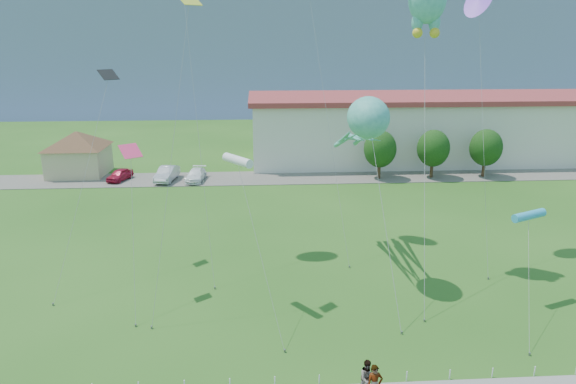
{
  "coord_description": "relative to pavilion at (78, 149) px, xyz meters",
  "views": [
    {
      "loc": [
        -3.63,
        -20.87,
        14.88
      ],
      "look_at": [
        -1.82,
        8.0,
        6.32
      ],
      "focal_mm": 32.0,
      "sensor_mm": 36.0,
      "label": 1
    }
  ],
  "objects": [
    {
      "name": "ground",
      "position": [
        24.0,
        -38.0,
        -3.02
      ],
      "size": [
        160.0,
        160.0,
        0.0
      ],
      "primitive_type": "plane",
      "color": "#265718",
      "rests_on": "ground"
    },
    {
      "name": "parking_strip",
      "position": [
        24.0,
        -3.0,
        -2.99
      ],
      "size": [
        70.0,
        6.0,
        0.06
      ],
      "primitive_type": "cube",
      "color": "#59544C",
      "rests_on": "ground"
    },
    {
      "name": "hill_ridge",
      "position": [
        24.0,
        82.0,
        9.48
      ],
      "size": [
        160.0,
        50.0,
        25.0
      ],
      "primitive_type": "cube",
      "color": "gray",
      "rests_on": "ground"
    },
    {
      "name": "pavilion",
      "position": [
        0.0,
        0.0,
        0.0
      ],
      "size": [
        9.2,
        9.2,
        5.0
      ],
      "color": "tan",
      "rests_on": "ground"
    },
    {
      "name": "warehouse",
      "position": [
        50.0,
        6.0,
        1.1
      ],
      "size": [
        61.0,
        15.0,
        8.2
      ],
      "color": "beige",
      "rests_on": "ground"
    },
    {
      "name": "rope_fence",
      "position": [
        24.0,
        -39.3,
        -2.77
      ],
      "size": [
        26.05,
        0.05,
        0.5
      ],
      "color": "white",
      "rests_on": "ground"
    },
    {
      "name": "tree_near",
      "position": [
        34.0,
        -4.0,
        0.36
      ],
      "size": [
        3.6,
        3.6,
        5.47
      ],
      "color": "#3F2B19",
      "rests_on": "ground"
    },
    {
      "name": "tree_mid",
      "position": [
        40.0,
        -4.0,
        0.36
      ],
      "size": [
        3.6,
        3.6,
        5.47
      ],
      "color": "#3F2B19",
      "rests_on": "ground"
    },
    {
      "name": "tree_far",
      "position": [
        46.0,
        -4.0,
        0.36
      ],
      "size": [
        3.6,
        3.6,
        5.47
      ],
      "color": "#3F2B19",
      "rests_on": "ground"
    },
    {
      "name": "pedestrian_right",
      "position": [
        24.98,
        -40.22,
        -2.09
      ],
      "size": [
        0.91,
        0.77,
        1.67
      ],
      "primitive_type": "imported",
      "rotation": [
        0.0,
        0.0,
        0.18
      ],
      "color": "gray",
      "rests_on": "sidewalk"
    },
    {
      "name": "parked_car_red",
      "position": [
        5.26,
        -3.1,
        -2.33
      ],
      "size": [
        2.6,
        3.98,
        1.26
      ],
      "primitive_type": "imported",
      "rotation": [
        0.0,
        0.0,
        -0.33
      ],
      "color": "#AB1531",
      "rests_on": "parking_strip"
    },
    {
      "name": "parked_car_silver",
      "position": [
        10.49,
        -3.57,
        -2.19
      ],
      "size": [
        2.33,
        4.9,
        1.55
      ],
      "primitive_type": "imported",
      "rotation": [
        0.0,
        0.0,
        -0.15
      ],
      "color": "#B3B3BA",
      "rests_on": "parking_strip"
    },
    {
      "name": "parked_car_white",
      "position": [
        13.65,
        -3.77,
        -2.33
      ],
      "size": [
        2.21,
        4.54,
        1.27
      ],
      "primitive_type": "imported",
      "rotation": [
        0.0,
        0.0,
        -0.1
      ],
      "color": "white",
      "rests_on": "parking_strip"
    },
    {
      "name": "octopus_kite",
      "position": [
        26.97,
        -27.56,
        6.63
      ],
      "size": [
        2.48,
        13.72,
        11.77
      ],
      "color": "teal",
      "rests_on": "ground"
    },
    {
      "name": "small_kite_cyan",
      "position": [
        35.83,
        -32.14,
        2.24
      ],
      "size": [
        2.54,
        6.83,
        5.73
      ],
      "color": "#2CA1CA",
      "rests_on": "ground"
    },
    {
      "name": "small_kite_purple",
      "position": [
        35.43,
        -23.3,
        14.06
      ],
      "size": [
        1.8,
        7.03,
        18.19
      ],
      "color": "purple",
      "rests_on": "ground"
    },
    {
      "name": "small_kite_black",
      "position": [
        10.46,
        -24.8,
        8.12
      ],
      "size": [
        3.15,
        8.01,
        13.18
      ],
      "color": "black",
      "rests_on": "ground"
    },
    {
      "name": "small_kite_white",
      "position": [
        19.34,
        -31.42,
        5.49
      ],
      "size": [
        2.57,
        6.52,
        9.02
      ],
      "color": "white",
      "rests_on": "ground"
    },
    {
      "name": "small_kite_yellow",
      "position": [
        16.63,
        -30.5,
        11.6
      ],
      "size": [
        3.09,
        4.88,
        17.39
      ],
      "color": "gold",
      "rests_on": "ground"
    },
    {
      "name": "small_kite_pink",
      "position": [
        13.19,
        -29.93,
        4.9
      ],
      "size": [
        1.29,
        5.04,
        9.23
      ],
      "color": "#F7376D",
      "rests_on": "ground"
    }
  ]
}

